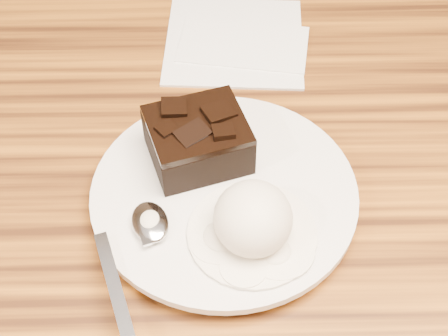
{
  "coord_description": "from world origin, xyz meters",
  "views": [
    {
      "loc": [
        -0.07,
        -0.43,
        1.26
      ],
      "look_at": [
        -0.07,
        -0.04,
        0.79
      ],
      "focal_mm": 54.23,
      "sensor_mm": 36.0,
      "label": 1
    }
  ],
  "objects_px": {
    "plate": "(224,197)",
    "brownie": "(198,142)",
    "ice_cream_scoop": "(253,218)",
    "dining_table": "(270,336)",
    "napkin": "(234,40)",
    "spoon": "(150,223)"
  },
  "relations": [
    {
      "from": "dining_table",
      "to": "napkin",
      "type": "xyz_separation_m",
      "value": [
        -0.05,
        0.19,
        0.38
      ]
    },
    {
      "from": "brownie",
      "to": "ice_cream_scoop",
      "type": "bearing_deg",
      "value": -62.52
    },
    {
      "from": "spoon",
      "to": "ice_cream_scoop",
      "type": "bearing_deg",
      "value": -24.56
    },
    {
      "from": "ice_cream_scoop",
      "to": "napkin",
      "type": "distance_m",
      "value": 0.29
    },
    {
      "from": "dining_table",
      "to": "spoon",
      "type": "bearing_deg",
      "value": -146.42
    },
    {
      "from": "brownie",
      "to": "ice_cream_scoop",
      "type": "xyz_separation_m",
      "value": [
        0.05,
        -0.09,
        0.0
      ]
    },
    {
      "from": "spoon",
      "to": "napkin",
      "type": "distance_m",
      "value": 0.29
    },
    {
      "from": "brownie",
      "to": "spoon",
      "type": "xyz_separation_m",
      "value": [
        -0.04,
        -0.08,
        -0.02
      ]
    },
    {
      "from": "plate",
      "to": "napkin",
      "type": "xyz_separation_m",
      "value": [
        0.02,
        0.23,
        -0.01
      ]
    },
    {
      "from": "spoon",
      "to": "dining_table",
      "type": "bearing_deg",
      "value": 15.58
    },
    {
      "from": "brownie",
      "to": "spoon",
      "type": "height_order",
      "value": "brownie"
    },
    {
      "from": "brownie",
      "to": "spoon",
      "type": "relative_size",
      "value": 0.48
    },
    {
      "from": "plate",
      "to": "brownie",
      "type": "bearing_deg",
      "value": 120.05
    },
    {
      "from": "dining_table",
      "to": "napkin",
      "type": "distance_m",
      "value": 0.42
    },
    {
      "from": "plate",
      "to": "ice_cream_scoop",
      "type": "relative_size",
      "value": 3.41
    },
    {
      "from": "plate",
      "to": "napkin",
      "type": "distance_m",
      "value": 0.23
    },
    {
      "from": "ice_cream_scoop",
      "to": "dining_table",
      "type": "bearing_deg",
      "value": 66.41
    },
    {
      "from": "ice_cream_scoop",
      "to": "napkin",
      "type": "height_order",
      "value": "ice_cream_scoop"
    },
    {
      "from": "plate",
      "to": "ice_cream_scoop",
      "type": "bearing_deg",
      "value": -64.76
    },
    {
      "from": "dining_table",
      "to": "ice_cream_scoop",
      "type": "distance_m",
      "value": 0.43
    },
    {
      "from": "napkin",
      "to": "plate",
      "type": "bearing_deg",
      "value": -93.91
    },
    {
      "from": "ice_cream_scoop",
      "to": "spoon",
      "type": "distance_m",
      "value": 0.09
    }
  ]
}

